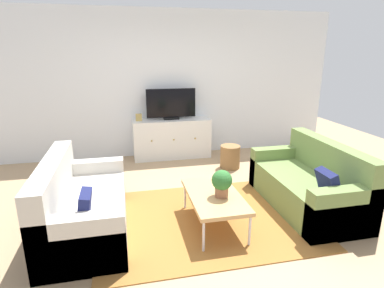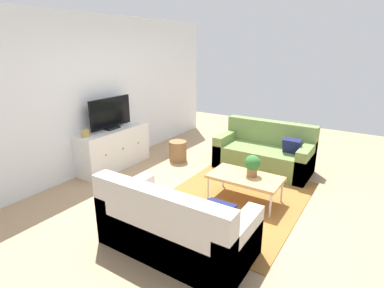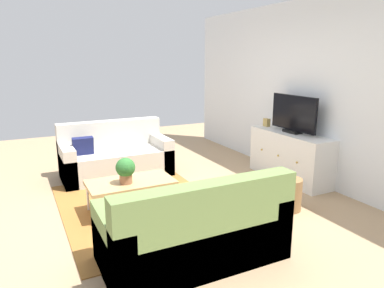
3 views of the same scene
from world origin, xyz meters
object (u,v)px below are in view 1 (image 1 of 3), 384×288
Objects in this scene: potted_plant at (222,182)px; flat_screen_tv at (171,104)px; wicker_basket at (230,157)px; couch_left_side at (79,209)px; tv_console at (172,138)px; couch_right_side at (311,186)px; coffee_table at (214,197)px; mantel_clock at (139,117)px.

potted_plant is 2.70m from flat_screen_tv.
wicker_basket is at bearing -42.79° from flat_screen_tv.
couch_left_side is at bearing -145.81° from wicker_basket.
tv_console reaches higher than potted_plant.
couch_right_side is 1.62× the size of coffee_table.
couch_right_side is at bearing 0.00° from couch_left_side.
potted_plant is (-1.30, -0.26, 0.28)m from couch_right_side.
couch_left_side is 1.15× the size of tv_console.
couch_left_side reaches higher than wicker_basket.
coffee_table is 1.13× the size of flat_screen_tv.
coffee_table is 7.90× the size of mantel_clock.
tv_console is 1.58× the size of flat_screen_tv.
flat_screen_tv is at bearing 93.20° from potted_plant.
mantel_clock is (0.82, 2.37, 0.51)m from couch_left_side.
couch_left_side is 2.77m from tv_console.
couch_right_side reaches higher than tv_console.
flat_screen_tv is at bearing 137.21° from wicker_basket.
couch_left_side is 2.56m from mantel_clock.
mantel_clock reaches higher than couch_left_side.
couch_right_side is at bearing -58.76° from flat_screen_tv.
coffee_table is at bearing -172.07° from couch_right_side.
flat_screen_tv is at bearing 91.92° from coffee_table.
potted_plant is 0.34× the size of flat_screen_tv.
tv_console is at bearing -90.00° from flat_screen_tv.
wicker_basket is (-0.56, 1.57, -0.09)m from couch_right_side.
coffee_table is at bearing -88.08° from flat_screen_tv.
flat_screen_tv reaches higher than tv_console.
potted_plant is at bearing -9.51° from couch_left_side.
couch_right_side is at bearing -58.55° from tv_console.
couch_left_side and couch_right_side have the same top height.
mantel_clock is (-0.60, 0.00, 0.43)m from tv_console.
couch_right_side reaches higher than coffee_table.
coffee_table is 1.94m from wicker_basket.
tv_console is at bearing 137.92° from wicker_basket.
potted_plant is at bearing -168.63° from couch_right_side.
coffee_table is at bearing -74.98° from mantel_clock.
wicker_basket is (0.89, -0.83, -0.82)m from flat_screen_tv.
couch_left_side reaches higher than tv_console.
tv_console is 3.61× the size of wicker_basket.
couch_left_side is at bearing -120.83° from tv_console.
couch_right_side reaches higher than potted_plant.
couch_left_side is at bearing 172.79° from coffee_table.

